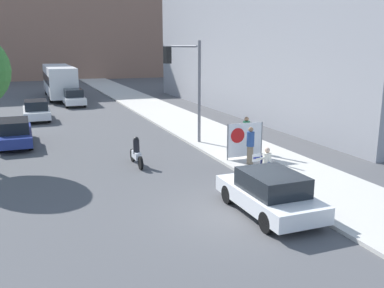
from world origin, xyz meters
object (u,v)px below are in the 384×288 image
object	(u,v)px
seated_protester	(268,162)
motorcycle_on_road	(136,153)
protest_banner	(245,140)
parked_car_curbside	(270,193)
car_on_road_distant	(74,98)
city_bus_on_road	(59,80)
pedestrian_behind	(246,133)
car_on_road_midblock	(36,110)
jogger_on_sidewalk	(250,145)
traffic_light_pole	(188,76)
car_on_road_nearest	(15,132)

from	to	relation	value
seated_protester	motorcycle_on_road	xyz separation A→B (m)	(-4.33, 4.10, -0.23)
protest_banner	parked_car_curbside	distance (m)	6.44
car_on_road_distant	city_bus_on_road	distance (m)	6.70
pedestrian_behind	car_on_road_midblock	xyz separation A→B (m)	(-9.46, 14.15, -0.29)
city_bus_on_road	motorcycle_on_road	xyz separation A→B (m)	(1.04, -27.50, -1.30)
protest_banner	car_on_road_distant	world-z (taller)	protest_banner
jogger_on_sidewalk	car_on_road_midblock	world-z (taller)	jogger_on_sidewalk
city_bus_on_road	pedestrian_behind	bearing A→B (deg)	-76.16
protest_banner	motorcycle_on_road	size ratio (longest dim) A/B	0.90
seated_protester	parked_car_curbside	world-z (taller)	parked_car_curbside
city_bus_on_road	parked_car_curbside	bearing A→B (deg)	-84.02
car_on_road_midblock	seated_protester	bearing A→B (deg)	-66.28
pedestrian_behind	protest_banner	xyz separation A→B (m)	(-0.79, -1.29, 0.01)
seated_protester	car_on_road_midblock	world-z (taller)	car_on_road_midblock
seated_protester	parked_car_curbside	size ratio (longest dim) A/B	0.30
pedestrian_behind	traffic_light_pole	size ratio (longest dim) A/B	0.32
car_on_road_midblock	car_on_road_distant	size ratio (longest dim) A/B	1.07
protest_banner	parked_car_curbside	bearing A→B (deg)	-111.10
protest_banner	city_bus_on_road	bearing A→B (deg)	101.74
car_on_road_distant	car_on_road_nearest	bearing A→B (deg)	-107.97
motorcycle_on_road	car_on_road_midblock	bearing A→B (deg)	104.72
pedestrian_behind	car_on_road_distant	size ratio (longest dim) A/B	0.41
traffic_light_pole	city_bus_on_road	distance (m)	25.30
jogger_on_sidewalk	traffic_light_pole	bearing A→B (deg)	-75.43
car_on_road_nearest	city_bus_on_road	bearing A→B (deg)	79.06
traffic_light_pole	pedestrian_behind	bearing A→B (deg)	-49.03
parked_car_curbside	city_bus_on_road	size ratio (longest dim) A/B	0.36
car_on_road_distant	seated_protester	bearing A→B (deg)	-79.30
parked_car_curbside	traffic_light_pole	bearing A→B (deg)	84.58
car_on_road_midblock	motorcycle_on_road	world-z (taller)	car_on_road_midblock
traffic_light_pole	car_on_road_distant	distance (m)	18.90
jogger_on_sidewalk	car_on_road_nearest	distance (m)	12.90
protest_banner	city_bus_on_road	world-z (taller)	city_bus_on_road
pedestrian_behind	city_bus_on_road	size ratio (longest dim) A/B	0.15
jogger_on_sidewalk	parked_car_curbside	distance (m)	5.47
traffic_light_pole	motorcycle_on_road	size ratio (longest dim) A/B	2.64
jogger_on_sidewalk	city_bus_on_road	world-z (taller)	city_bus_on_road
traffic_light_pole	car_on_road_midblock	world-z (taller)	traffic_light_pole
traffic_light_pole	city_bus_on_road	size ratio (longest dim) A/B	0.48
protest_banner	car_on_road_midblock	size ratio (longest dim) A/B	0.41
jogger_on_sidewalk	city_bus_on_road	bearing A→B (deg)	-78.18
traffic_light_pole	car_on_road_distant	bearing A→B (deg)	102.10
jogger_on_sidewalk	car_on_road_nearest	bearing A→B (deg)	-39.62
traffic_light_pole	city_bus_on_road	bearing A→B (deg)	100.41
pedestrian_behind	car_on_road_distant	world-z (taller)	pedestrian_behind
jogger_on_sidewalk	traffic_light_pole	size ratio (longest dim) A/B	0.31
traffic_light_pole	parked_car_curbside	bearing A→B (deg)	-95.42
car_on_road_midblock	car_on_road_distant	distance (m)	7.41
seated_protester	car_on_road_distant	bearing A→B (deg)	109.64
city_bus_on_road	motorcycle_on_road	size ratio (longest dim) A/B	5.53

